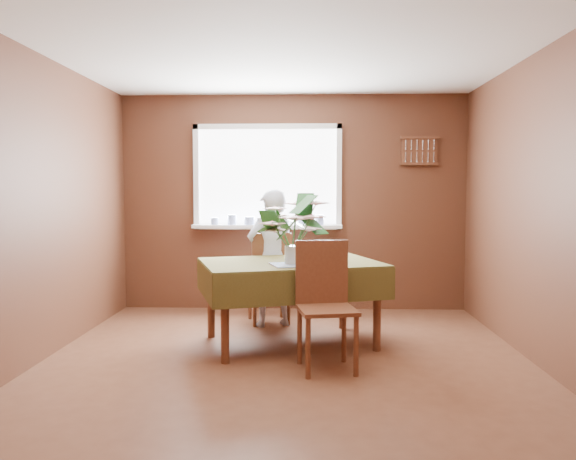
{
  "coord_description": "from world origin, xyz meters",
  "views": [
    {
      "loc": [
        0.17,
        -4.3,
        1.39
      ],
      "look_at": [
        0.0,
        0.55,
        1.05
      ],
      "focal_mm": 35.0,
      "sensor_mm": 36.0,
      "label": 1
    }
  ],
  "objects_px": {
    "chair_far": "(270,274)",
    "flower_bouquet": "(292,223)",
    "dining_table": "(290,271)",
    "seated_woman": "(272,258)",
    "chair_near": "(325,299)"
  },
  "relations": [
    {
      "from": "chair_far",
      "to": "flower_bouquet",
      "type": "bearing_deg",
      "value": 91.12
    },
    {
      "from": "chair_far",
      "to": "flower_bouquet",
      "type": "xyz_separation_m",
      "value": [
        0.25,
        -0.95,
        0.59
      ]
    },
    {
      "from": "dining_table",
      "to": "seated_woman",
      "type": "xyz_separation_m",
      "value": [
        -0.22,
        0.68,
        0.04
      ]
    },
    {
      "from": "seated_woman",
      "to": "flower_bouquet",
      "type": "relative_size",
      "value": 2.19
    },
    {
      "from": "dining_table",
      "to": "seated_woman",
      "type": "relative_size",
      "value": 1.28
    },
    {
      "from": "chair_near",
      "to": "chair_far",
      "type": "bearing_deg",
      "value": 99.68
    },
    {
      "from": "chair_near",
      "to": "seated_woman",
      "type": "height_order",
      "value": "seated_woman"
    },
    {
      "from": "dining_table",
      "to": "chair_far",
      "type": "relative_size",
      "value": 1.88
    },
    {
      "from": "chair_far",
      "to": "chair_near",
      "type": "height_order",
      "value": "chair_near"
    },
    {
      "from": "dining_table",
      "to": "seated_woman",
      "type": "distance_m",
      "value": 0.72
    },
    {
      "from": "dining_table",
      "to": "chair_near",
      "type": "xyz_separation_m",
      "value": [
        0.29,
        -0.65,
        -0.12
      ]
    },
    {
      "from": "chair_near",
      "to": "flower_bouquet",
      "type": "height_order",
      "value": "flower_bouquet"
    },
    {
      "from": "dining_table",
      "to": "chair_near",
      "type": "height_order",
      "value": "chair_near"
    },
    {
      "from": "dining_table",
      "to": "seated_woman",
      "type": "height_order",
      "value": "seated_woman"
    },
    {
      "from": "chair_near",
      "to": "seated_woman",
      "type": "distance_m",
      "value": 1.43
    }
  ]
}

